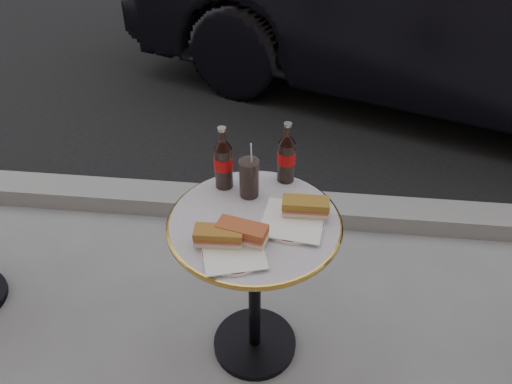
# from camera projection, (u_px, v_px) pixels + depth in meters

# --- Properties ---
(ground) EXTENTS (80.00, 80.00, 0.00)m
(ground) POSITION_uv_depth(u_px,v_px,m) (255.00, 345.00, 2.21)
(ground) COLOR gray
(ground) RESTS_ON ground
(curb) EXTENTS (40.00, 0.20, 0.12)m
(curb) POSITION_uv_depth(u_px,v_px,m) (272.00, 207.00, 2.88)
(curb) COLOR gray
(curb) RESTS_ON ground
(bistro_table) EXTENTS (0.62, 0.62, 0.73)m
(bistro_table) POSITION_uv_depth(u_px,v_px,m) (255.00, 290.00, 1.98)
(bistro_table) COLOR #BAB2C4
(bistro_table) RESTS_ON ground
(plate_left) EXTENTS (0.23, 0.23, 0.01)m
(plate_left) POSITION_uv_depth(u_px,v_px,m) (233.00, 252.00, 1.62)
(plate_left) COLOR white
(plate_left) RESTS_ON bistro_table
(plate_right) EXTENTS (0.28, 0.28, 0.01)m
(plate_right) POSITION_uv_depth(u_px,v_px,m) (293.00, 222.00, 1.74)
(plate_right) COLOR white
(plate_right) RESTS_ON bistro_table
(sandwich_left_a) EXTENTS (0.16, 0.08, 0.06)m
(sandwich_left_a) POSITION_uv_depth(u_px,v_px,m) (219.00, 237.00, 1.63)
(sandwich_left_a) COLOR #9C6427
(sandwich_left_a) RESTS_ON plate_left
(sandwich_left_b) EXTENTS (0.18, 0.11, 0.06)m
(sandwich_left_b) POSITION_uv_depth(u_px,v_px,m) (242.00, 233.00, 1.64)
(sandwich_left_b) COLOR #A84C2A
(sandwich_left_b) RESTS_ON plate_left
(sandwich_right) EXTENTS (0.17, 0.08, 0.06)m
(sandwich_right) POSITION_uv_depth(u_px,v_px,m) (305.00, 207.00, 1.75)
(sandwich_right) COLOR olive
(sandwich_right) RESTS_ON plate_right
(cola_bottle_left) EXTENTS (0.08, 0.08, 0.26)m
(cola_bottle_left) POSITION_uv_depth(u_px,v_px,m) (223.00, 158.00, 1.83)
(cola_bottle_left) COLOR black
(cola_bottle_left) RESTS_ON bistro_table
(cola_bottle_right) EXTENTS (0.08, 0.08, 0.25)m
(cola_bottle_right) POSITION_uv_depth(u_px,v_px,m) (287.00, 152.00, 1.87)
(cola_bottle_right) COLOR black
(cola_bottle_right) RESTS_ON bistro_table
(cola_glass) EXTENTS (0.09, 0.09, 0.15)m
(cola_glass) POSITION_uv_depth(u_px,v_px,m) (249.00, 178.00, 1.82)
(cola_glass) COLOR black
(cola_glass) RESTS_ON bistro_table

